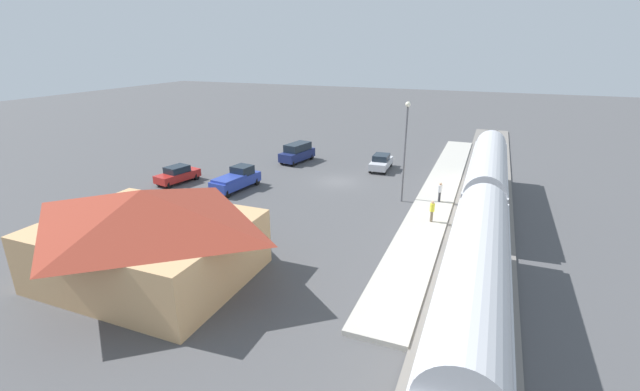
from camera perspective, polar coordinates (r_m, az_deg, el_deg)
name	(u,v)px	position (r m, az deg, el deg)	size (l,w,h in m)	color
ground_plane	(338,182)	(43.66, 2.45, 1.85)	(200.00, 200.00, 0.00)	#4C4C4F
railway_track	(484,198)	(41.38, 21.03, -0.35)	(4.80, 70.00, 0.30)	slate
platform	(438,192)	(41.54, 15.55, 0.41)	(3.20, 46.00, 0.30)	#B7B2A8
passenger_train	(482,216)	(29.35, 20.83, -2.52)	(2.93, 36.17, 4.98)	silver
station_building	(147,233)	(26.90, -22.11, -4.68)	(12.16, 9.74, 5.52)	tan
pedestrian_on_platform	(440,191)	(38.41, 15.74, 0.63)	(0.36, 0.36, 1.71)	#333338
pedestrian_waiting_far	(432,210)	(33.84, 14.76, -1.84)	(0.36, 0.36, 1.71)	brown
suv_navy	(297,152)	(51.06, -3.05, 5.79)	(2.83, 5.18, 2.22)	navy
pickup_blue	(236,179)	(41.79, -11.10, 2.15)	(2.69, 5.62, 2.14)	#283D9E
sedan_silver	(381,162)	(48.19, 8.16, 4.45)	(2.02, 4.57, 1.74)	silver
sedan_red	(178,174)	(45.41, -18.50, 2.69)	(2.71, 4.78, 1.74)	red
light_pole_near_platform	(406,141)	(37.36, 11.36, 7.10)	(0.44, 0.44, 8.80)	#515156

